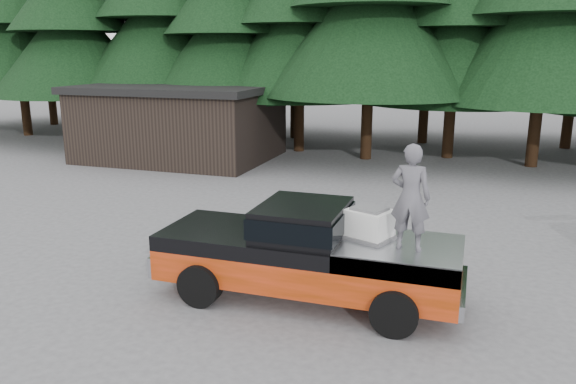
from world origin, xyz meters
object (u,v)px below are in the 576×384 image
(man_on_bed, at_px, (411,197))
(utility_building, at_px, (181,122))
(air_compressor, at_px, (369,225))
(pickup_truck, at_px, (307,267))

(man_on_bed, xyz_separation_m, utility_building, (-11.65, 12.78, -0.62))
(air_compressor, height_order, man_on_bed, man_on_bed)
(man_on_bed, bearing_deg, utility_building, -43.29)
(pickup_truck, distance_m, air_compressor, 1.50)
(air_compressor, height_order, utility_building, utility_building)
(air_compressor, xyz_separation_m, utility_building, (-10.88, 12.42, 0.07))
(man_on_bed, relative_size, utility_building, 0.23)
(air_compressor, bearing_deg, utility_building, 152.51)
(pickup_truck, relative_size, air_compressor, 7.65)
(pickup_truck, bearing_deg, air_compressor, 7.55)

